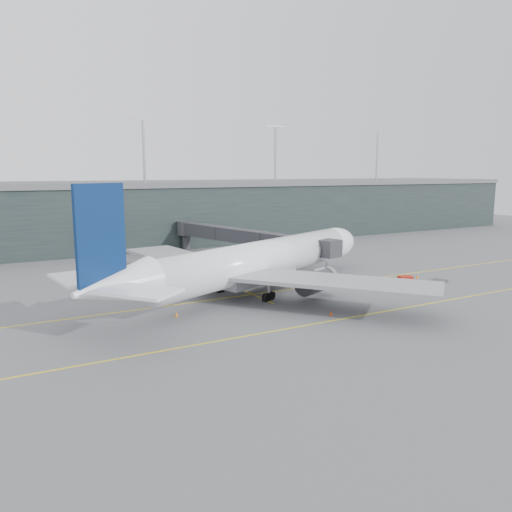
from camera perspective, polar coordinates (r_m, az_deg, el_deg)
ground at (r=73.91m, az=-5.29°, el=-4.19°), size 320.00×320.00×0.00m
taxiline_a at (r=70.36m, az=-3.98°, el=-4.87°), size 160.00×0.25×0.02m
taxiline_b at (r=56.81m, az=2.91°, el=-8.42°), size 160.00×0.25×0.02m
taxiline_lead_main at (r=93.84m, az=-7.40°, el=-1.26°), size 0.25×60.00×0.02m
terminal at (r=127.50m, az=-15.90°, el=4.76°), size 240.00×36.00×29.00m
main_aircraft at (r=73.08m, az=0.23°, el=-0.61°), size 56.06×51.71×16.45m
jet_bridge at (r=100.71m, az=-1.63°, el=2.40°), size 13.55×44.75×6.60m
gse_cart at (r=81.87m, az=16.69°, el=-2.63°), size 2.44×1.98×1.44m
baggage_dolly at (r=85.68m, az=20.13°, el=-2.71°), size 3.48×3.20×0.28m
uld_a at (r=80.65m, az=-11.06°, el=-2.49°), size 1.96×1.58×1.77m
uld_b at (r=83.54m, az=-9.72°, el=-1.91°), size 2.58×2.20×2.08m
uld_c at (r=84.35m, az=-7.88°, el=-1.89°), size 1.93×1.57×1.71m
cone_nose at (r=87.38m, az=17.93°, el=-2.23°), size 0.45×0.45×0.72m
cone_wing_stbd at (r=62.65m, az=8.57°, el=-6.50°), size 0.39×0.39×0.62m
cone_wing_port at (r=88.58m, az=-3.01°, el=-1.63°), size 0.41×0.41×0.66m
cone_tail at (r=62.46m, az=-9.08°, el=-6.56°), size 0.40×0.40×0.63m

